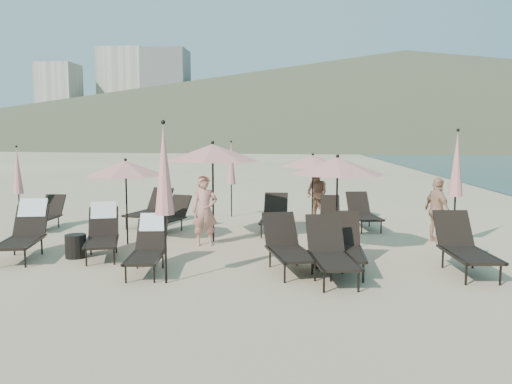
# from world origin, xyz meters

# --- Properties ---
(ground) EXTENTS (800.00, 800.00, 0.00)m
(ground) POSITION_xyz_m (0.00, 0.00, 0.00)
(ground) COLOR #D6BA8C
(ground) RESTS_ON ground
(volcanic_headland) EXTENTS (690.00, 690.00, 55.00)m
(volcanic_headland) POSITION_xyz_m (71.37, 302.62, 26.49)
(volcanic_headland) COLOR brown
(volcanic_headland) RESTS_ON ground
(hotel_skyline) EXTENTS (109.00, 82.00, 55.00)m
(hotel_skyline) POSITION_xyz_m (-93.62, 271.21, 24.18)
(hotel_skyline) COLOR beige
(hotel_skyline) RESTS_ON ground
(lounger_0) EXTENTS (1.08, 1.97, 1.16)m
(lounger_0) POSITION_xyz_m (-4.90, 0.39, 0.56)
(lounger_0) COLOR black
(lounger_0) RESTS_ON ground
(lounger_1) EXTENTS (1.16, 1.85, 1.09)m
(lounger_1) POSITION_xyz_m (-3.31, 0.66, 0.52)
(lounger_1) COLOR black
(lounger_1) RESTS_ON ground
(lounger_2) EXTENTS (0.79, 1.68, 1.01)m
(lounger_2) POSITION_xyz_m (-1.95, -0.45, 0.48)
(lounger_2) COLOR black
(lounger_2) RESTS_ON ground
(lounger_3) EXTENTS (1.16, 1.87, 1.01)m
(lounger_3) POSITION_xyz_m (0.67, -0.17, 0.47)
(lounger_3) COLOR black
(lounger_3) RESTS_ON ground
(lounger_4) EXTENTS (0.96, 1.90, 1.04)m
(lounger_4) POSITION_xyz_m (1.46, -0.65, 0.49)
(lounger_4) COLOR black
(lounger_4) RESTS_ON ground
(lounger_5) EXTENTS (0.83, 1.89, 1.06)m
(lounger_5) POSITION_xyz_m (3.97, 0.01, 0.50)
(lounger_5) COLOR black
(lounger_5) RESTS_ON ground
(lounger_6) EXTENTS (0.65, 1.59, 0.90)m
(lounger_6) POSITION_xyz_m (-6.13, 3.52, 0.42)
(lounger_6) COLOR black
(lounger_6) RESTS_ON ground
(lounger_7) EXTENTS (1.08, 1.89, 1.03)m
(lounger_7) POSITION_xyz_m (-3.45, 4.47, 0.48)
(lounger_7) COLOR black
(lounger_7) RESTS_ON ground
(lounger_8) EXTENTS (1.12, 1.73, 0.93)m
(lounger_8) POSITION_xyz_m (-2.66, 3.49, 0.44)
(lounger_8) COLOR black
(lounger_8) RESTS_ON ground
(lounger_9) EXTENTS (0.69, 1.74, 0.99)m
(lounger_9) POSITION_xyz_m (0.19, 3.69, 0.46)
(lounger_9) COLOR black
(lounger_9) RESTS_ON ground
(lounger_10) EXTENTS (0.57, 1.47, 0.84)m
(lounger_10) POSITION_xyz_m (1.74, 4.69, 0.39)
(lounger_10) COLOR black
(lounger_10) RESTS_ON ground
(lounger_11) EXTENTS (0.91, 1.76, 0.96)m
(lounger_11) POSITION_xyz_m (2.62, 4.52, 0.45)
(lounger_11) COLOR black
(lounger_11) RESTS_ON ground
(lounger_12) EXTENTS (0.71, 1.79, 1.03)m
(lounger_12) POSITION_xyz_m (1.75, -0.04, 0.48)
(lounger_12) COLOR black
(lounger_12) RESTS_ON ground
(umbrella_open_0) EXTENTS (1.90, 1.90, 2.04)m
(umbrella_open_0) POSITION_xyz_m (-3.19, 1.82, 1.81)
(umbrella_open_0) COLOR black
(umbrella_open_0) RESTS_ON ground
(umbrella_open_1) EXTENTS (2.27, 2.27, 2.45)m
(umbrella_open_1) POSITION_xyz_m (-1.22, 2.36, 2.16)
(umbrella_open_1) COLOR black
(umbrella_open_1) RESTS_ON ground
(umbrella_open_2) EXTENTS (2.01, 2.01, 2.17)m
(umbrella_open_2) POSITION_xyz_m (1.68, 1.26, 1.91)
(umbrella_open_2) COLOR black
(umbrella_open_2) RESTS_ON ground
(umbrella_open_3) EXTENTS (1.92, 1.92, 2.07)m
(umbrella_open_3) POSITION_xyz_m (1.22, 5.43, 1.83)
(umbrella_open_3) COLOR black
(umbrella_open_3) RESTS_ON ground
(umbrella_closed_0) EXTENTS (0.33, 0.33, 2.81)m
(umbrella_closed_0) POSITION_xyz_m (-1.39, -1.24, 1.95)
(umbrella_closed_0) COLOR black
(umbrella_closed_0) RESTS_ON ground
(umbrella_closed_1) EXTENTS (0.32, 0.32, 2.73)m
(umbrella_closed_1) POSITION_xyz_m (4.47, 2.40, 1.90)
(umbrella_closed_1) COLOR black
(umbrella_closed_1) RESTS_ON ground
(umbrella_closed_2) EXTENTS (0.27, 0.27, 2.32)m
(umbrella_closed_2) POSITION_xyz_m (-6.83, 3.43, 1.61)
(umbrella_closed_2) COLOR black
(umbrella_closed_2) RESTS_ON ground
(umbrella_closed_3) EXTENTS (0.29, 0.29, 2.44)m
(umbrella_closed_3) POSITION_xyz_m (-1.35, 6.29, 1.70)
(umbrella_closed_3) COLOR black
(umbrella_closed_3) RESTS_ON ground
(side_table_0) EXTENTS (0.44, 0.44, 0.49)m
(side_table_0) POSITION_xyz_m (-3.80, 0.41, 0.25)
(side_table_0) COLOR black
(side_table_0) RESTS_ON ground
(side_table_1) EXTENTS (0.44, 0.44, 0.44)m
(side_table_1) POSITION_xyz_m (1.36, 0.12, 0.22)
(side_table_1) COLOR black
(side_table_1) RESTS_ON ground
(beachgoer_a) EXTENTS (0.68, 0.54, 1.63)m
(beachgoer_a) POSITION_xyz_m (-1.34, 1.89, 0.82)
(beachgoer_a) COLOR tan
(beachgoer_a) RESTS_ON ground
(beachgoer_b) EXTENTS (0.96, 0.98, 1.59)m
(beachgoer_b) POSITION_xyz_m (1.37, 6.08, 0.79)
(beachgoer_b) COLOR #A77356
(beachgoer_b) RESTS_ON ground
(beachgoer_c) EXTENTS (0.67, 0.99, 1.57)m
(beachgoer_c) POSITION_xyz_m (4.18, 2.79, 0.78)
(beachgoer_c) COLOR tan
(beachgoer_c) RESTS_ON ground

